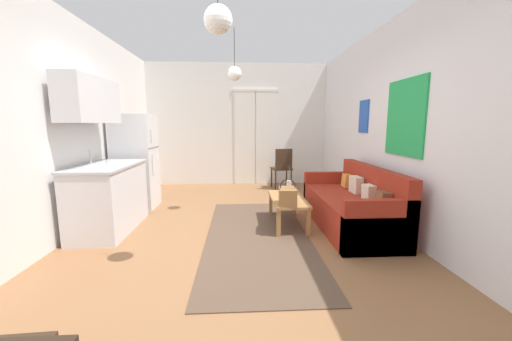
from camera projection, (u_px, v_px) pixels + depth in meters
ground_plane at (237, 248)px, 3.58m from camera, size 4.82×8.03×0.10m
wall_back at (238, 125)px, 7.06m from camera, size 4.42×0.13×2.85m
wall_right at (419, 125)px, 3.48m from camera, size 0.12×7.63×2.85m
wall_left at (39, 125)px, 3.23m from camera, size 0.12×7.63×2.85m
area_rug at (257, 236)px, 3.80m from camera, size 1.30×3.10×0.01m
couch at (354, 207)px, 4.14m from camera, size 0.83×1.97×0.85m
coffee_table at (288, 201)px, 4.21m from camera, size 0.46×1.02×0.40m
bamboo_vase at (289, 188)px, 4.24m from camera, size 0.07×0.07×0.46m
handbag at (288, 196)px, 3.83m from camera, size 0.25×0.34×0.34m
refrigerator at (136, 162)px, 5.05m from camera, size 0.67×0.64×1.60m
kitchen_counter at (105, 176)px, 3.95m from camera, size 0.64×1.31×2.03m
accent_chair at (282, 166)px, 6.56m from camera, size 0.47×0.46×0.91m
pendant_lamp_near at (218, 20)px, 2.52m from camera, size 0.25×0.25×0.65m
pendant_lamp_far at (235, 73)px, 4.45m from camera, size 0.21×0.21×0.76m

